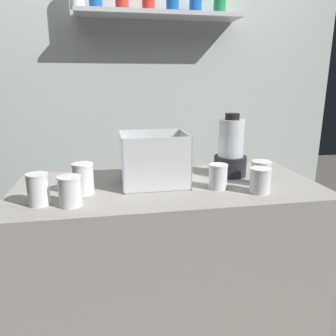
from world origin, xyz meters
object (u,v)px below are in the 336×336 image
(juice_cup_mango_left, at_px, (70,193))
(juice_cup_beet_far_right, at_px, (260,182))
(juice_cup_carrot_rightmost, at_px, (261,175))
(carrot_display_bin, at_px, (154,169))
(juice_cup_beet_middle, at_px, (83,180))
(juice_cup_pomegranate_right, at_px, (218,177))
(juice_cup_mango_far_left, at_px, (38,191))
(blender_pitcher, at_px, (231,151))

(juice_cup_mango_left, relative_size, juice_cup_beet_far_right, 1.08)
(juice_cup_mango_left, height_order, juice_cup_carrot_rightmost, juice_cup_mango_left)
(carrot_display_bin, distance_m, juice_cup_mango_left, 0.41)
(juice_cup_beet_far_right, bearing_deg, juice_cup_beet_middle, 170.31)
(carrot_display_bin, distance_m, juice_cup_pomegranate_right, 0.30)
(juice_cup_mango_far_left, distance_m, juice_cup_pomegranate_right, 0.75)
(blender_pitcher, bearing_deg, juice_cup_mango_left, -158.91)
(carrot_display_bin, bearing_deg, juice_cup_beet_middle, -166.08)
(blender_pitcher, relative_size, juice_cup_mango_left, 2.68)
(carrot_display_bin, height_order, juice_cup_mango_left, carrot_display_bin)
(juice_cup_mango_left, xyz_separation_m, juice_cup_carrot_rightmost, (0.84, 0.11, -0.00))
(juice_cup_beet_middle, height_order, juice_cup_pomegranate_right, juice_cup_beet_middle)
(juice_cup_mango_left, bearing_deg, blender_pitcher, 21.09)
(juice_cup_beet_middle, xyz_separation_m, juice_cup_carrot_rightmost, (0.80, -0.02, -0.01))
(blender_pitcher, distance_m, juice_cup_mango_left, 0.81)
(juice_cup_mango_left, relative_size, juice_cup_beet_middle, 0.89)
(juice_cup_pomegranate_right, xyz_separation_m, juice_cup_carrot_rightmost, (0.21, 0.02, -0.00))
(carrot_display_bin, xyz_separation_m, juice_cup_pomegranate_right, (0.27, -0.12, -0.02))
(juice_cup_mango_left, relative_size, juice_cup_pomegranate_right, 1.05)
(juice_cup_mango_far_left, distance_m, juice_cup_beet_middle, 0.19)
(juice_cup_pomegranate_right, bearing_deg, juice_cup_mango_far_left, -174.91)
(blender_pitcher, xyz_separation_m, juice_cup_mango_far_left, (-0.87, -0.26, -0.07))
(carrot_display_bin, bearing_deg, blender_pitcher, 10.81)
(juice_cup_pomegranate_right, height_order, juice_cup_carrot_rightmost, juice_cup_carrot_rightmost)
(blender_pitcher, bearing_deg, juice_cup_beet_far_right, -83.98)
(blender_pitcher, bearing_deg, carrot_display_bin, -169.19)
(juice_cup_pomegranate_right, relative_size, juice_cup_beet_far_right, 1.02)
(juice_cup_pomegranate_right, relative_size, juice_cup_carrot_rightmost, 0.99)
(carrot_display_bin, height_order, juice_cup_pomegranate_right, carrot_display_bin)
(juice_cup_beet_middle, bearing_deg, carrot_display_bin, 13.92)
(blender_pitcher, xyz_separation_m, juice_cup_carrot_rightmost, (0.08, -0.18, -0.08))
(blender_pitcher, relative_size, juice_cup_beet_middle, 2.38)
(blender_pitcher, height_order, juice_cup_mango_left, blender_pitcher)
(blender_pitcher, height_order, juice_cup_carrot_rightmost, blender_pitcher)
(blender_pitcher, height_order, juice_cup_pomegranate_right, blender_pitcher)
(carrot_display_bin, distance_m, blender_pitcher, 0.41)
(juice_cup_mango_left, bearing_deg, juice_cup_mango_far_left, 165.48)
(juice_cup_mango_far_left, xyz_separation_m, juice_cup_beet_far_right, (0.90, -0.02, -0.01))
(juice_cup_beet_middle, height_order, juice_cup_carrot_rightmost, juice_cup_beet_middle)
(juice_cup_beet_far_right, relative_size, juice_cup_carrot_rightmost, 0.97)
(blender_pitcher, distance_m, juice_cup_beet_middle, 0.73)
(juice_cup_beet_far_right, bearing_deg, juice_cup_carrot_rightmost, 63.14)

